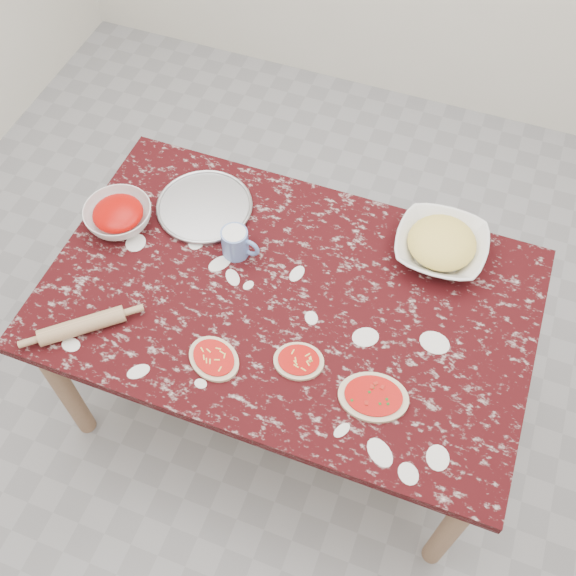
# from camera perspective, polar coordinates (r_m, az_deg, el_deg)

# --- Properties ---
(ground) EXTENTS (4.00, 4.00, 0.00)m
(ground) POSITION_cam_1_polar(r_m,az_deg,el_deg) (2.88, 0.00, -8.88)
(ground) COLOR gray
(worktable) EXTENTS (1.60, 1.00, 0.75)m
(worktable) POSITION_cam_1_polar(r_m,az_deg,el_deg) (2.29, 0.00, -1.85)
(worktable) COLOR black
(worktable) RESTS_ON ground
(pizza_tray) EXTENTS (0.35, 0.35, 0.01)m
(pizza_tray) POSITION_cam_1_polar(r_m,az_deg,el_deg) (2.46, -7.06, 6.79)
(pizza_tray) COLOR #B2B2B7
(pizza_tray) RESTS_ON worktable
(sauce_bowl) EXTENTS (0.28, 0.28, 0.07)m
(sauce_bowl) POSITION_cam_1_polar(r_m,az_deg,el_deg) (2.45, -14.10, 5.91)
(sauce_bowl) COLOR white
(sauce_bowl) RESTS_ON worktable
(cheese_bowl) EXTENTS (0.32, 0.32, 0.08)m
(cheese_bowl) POSITION_cam_1_polar(r_m,az_deg,el_deg) (2.35, 12.76, 3.43)
(cheese_bowl) COLOR white
(cheese_bowl) RESTS_ON worktable
(flour_mug) EXTENTS (0.14, 0.09, 0.11)m
(flour_mug) POSITION_cam_1_polar(r_m,az_deg,el_deg) (2.29, -4.40, 3.85)
(flour_mug) COLOR #6381C4
(flour_mug) RESTS_ON worktable
(pizza_left) EXTENTS (0.22, 0.20, 0.02)m
(pizza_left) POSITION_cam_1_polar(r_m,az_deg,el_deg) (2.11, -6.27, -5.95)
(pizza_left) COLOR beige
(pizza_left) RESTS_ON worktable
(pizza_mid) EXTENTS (0.18, 0.16, 0.02)m
(pizza_mid) POSITION_cam_1_polar(r_m,az_deg,el_deg) (2.09, 0.91, -6.19)
(pizza_mid) COLOR beige
(pizza_mid) RESTS_ON worktable
(pizza_right) EXTENTS (0.24, 0.20, 0.02)m
(pizza_right) POSITION_cam_1_polar(r_m,az_deg,el_deg) (2.05, 7.22, -9.11)
(pizza_right) COLOR beige
(pizza_right) RESTS_ON worktable
(rolling_pin) EXTENTS (0.24, 0.22, 0.05)m
(rolling_pin) POSITION_cam_1_polar(r_m,az_deg,el_deg) (2.23, -17.01, -3.07)
(rolling_pin) COLOR tan
(rolling_pin) RESTS_ON worktable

